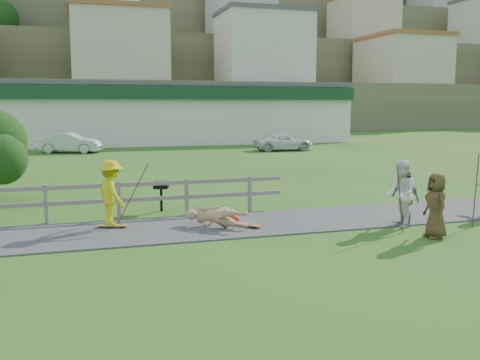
{
  "coord_description": "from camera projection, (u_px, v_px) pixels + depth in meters",
  "views": [
    {
      "loc": [
        -3.09,
        -12.34,
        3.31
      ],
      "look_at": [
        1.29,
        2.0,
        1.19
      ],
      "focal_mm": 40.0,
      "sensor_mm": 36.0,
      "label": 1
    }
  ],
  "objects": [
    {
      "name": "bbq",
      "position": [
        161.0,
        196.0,
        16.61
      ],
      "size": [
        0.52,
        0.46,
        0.96
      ],
      "primitive_type": null,
      "rotation": [
        0.0,
        0.0,
        -0.31
      ],
      "color": "black",
      "rests_on": "ground"
    },
    {
      "name": "car_silver",
      "position": [
        70.0,
        143.0,
        36.72
      ],
      "size": [
        4.48,
        2.78,
        1.39
      ],
      "primitive_type": "imported",
      "rotation": [
        0.0,
        0.0,
        1.24
      ],
      "color": "#B3B4BB",
      "rests_on": "ground"
    },
    {
      "name": "hillside",
      "position": [
        91.0,
        43.0,
        97.48
      ],
      "size": [
        220.0,
        67.0,
        47.5
      ],
      "color": "#4D5532",
      "rests_on": "ground"
    },
    {
      "name": "longboard_fallen",
      "position": [
        246.0,
        226.0,
        14.47
      ],
      "size": [
        0.77,
        0.91,
        0.11
      ],
      "primitive_type": null,
      "rotation": [
        0.0,
        0.0,
        -0.93
      ],
      "color": "#8F5E2E",
      "rests_on": "ground"
    },
    {
      "name": "spectator_c",
      "position": [
        436.0,
        206.0,
        13.26
      ],
      "size": [
        0.62,
        0.86,
        1.64
      ],
      "primitive_type": "imported",
      "rotation": [
        0.0,
        0.0,
        4.58
      ],
      "color": "#4E371F",
      "rests_on": "ground"
    },
    {
      "name": "pole_spec_right",
      "position": [
        476.0,
        190.0,
        14.49
      ],
      "size": [
        0.03,
        0.03,
        2.0
      ],
      "primitive_type": "cylinder",
      "color": "#502F20",
      "rests_on": "ground"
    },
    {
      "name": "pole_spec_left",
      "position": [
        400.0,
        200.0,
        13.75
      ],
      "size": [
        0.03,
        0.03,
        1.76
      ],
      "primitive_type": "cylinder",
      "color": "#502F20",
      "rests_on": "ground"
    },
    {
      "name": "skater_fallen",
      "position": [
        216.0,
        217.0,
        14.29
      ],
      "size": [
        1.47,
        1.61,
        0.64
      ],
      "primitive_type": "imported",
      "rotation": [
        0.0,
        0.0,
        0.86
      ],
      "color": "tan",
      "rests_on": "ground"
    },
    {
      "name": "fence",
      "position": [
        22.0,
        199.0,
        14.73
      ],
      "size": [
        15.05,
        0.1,
        1.1
      ],
      "color": "#645F58",
      "rests_on": "ground"
    },
    {
      "name": "ground",
      "position": [
        214.0,
        241.0,
        13.04
      ],
      "size": [
        260.0,
        260.0,
        0.0
      ],
      "primitive_type": "plane",
      "color": "#2A5A19",
      "rests_on": "ground"
    },
    {
      "name": "helmet",
      "position": [
        234.0,
        219.0,
        14.82
      ],
      "size": [
        0.29,
        0.29,
        0.29
      ],
      "primitive_type": "sphere",
      "color": "#AF2114",
      "rests_on": "ground"
    },
    {
      "name": "spectator_a",
      "position": [
        401.0,
        194.0,
        14.47
      ],
      "size": [
        0.89,
        1.04,
        1.83
      ],
      "primitive_type": "imported",
      "rotation": [
        0.0,
        0.0,
        4.46
      ],
      "color": "white",
      "rests_on": "ground"
    },
    {
      "name": "pole_rider",
      "position": [
        132.0,
        190.0,
        14.74
      ],
      "size": [
        0.03,
        0.03,
        1.92
      ],
      "primitive_type": "cylinder",
      "color": "#502F20",
      "rests_on": "ground"
    },
    {
      "name": "longboard_rider",
      "position": [
        112.0,
        227.0,
        14.31
      ],
      "size": [
        0.84,
        0.43,
        0.09
      ],
      "primitive_type": null,
      "rotation": [
        0.0,
        0.0,
        -0.3
      ],
      "color": "#8F5E2E",
      "rests_on": "ground"
    },
    {
      "name": "car_white",
      "position": [
        284.0,
        142.0,
        38.63
      ],
      "size": [
        4.32,
        2.08,
        1.19
      ],
      "primitive_type": "imported",
      "rotation": [
        0.0,
        0.0,
        1.55
      ],
      "color": "white",
      "rests_on": "ground"
    },
    {
      "name": "strip_mall",
      "position": [
        160.0,
        113.0,
        46.92
      ],
      "size": [
        32.5,
        10.75,
        5.1
      ],
      "color": "silver",
      "rests_on": "ground"
    },
    {
      "name": "spectator_b",
      "position": [
        405.0,
        198.0,
        14.57
      ],
      "size": [
        0.58,
        0.98,
        1.57
      ],
      "primitive_type": "imported",
      "rotation": [
        0.0,
        0.0,
        4.94
      ],
      "color": "gray",
      "rests_on": "ground"
    },
    {
      "name": "path",
      "position": [
        200.0,
        227.0,
        14.46
      ],
      "size": [
        34.0,
        3.0,
        0.04
      ],
      "primitive_type": "cube",
      "color": "#343436",
      "rests_on": "ground"
    },
    {
      "name": "skater_rider",
      "position": [
        111.0,
        197.0,
        14.2
      ],
      "size": [
        1.02,
        1.29,
        1.76
      ],
      "primitive_type": "imported",
      "rotation": [
        0.0,
        0.0,
        1.94
      ],
      "color": "#C9C412",
      "rests_on": "ground"
    }
  ]
}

